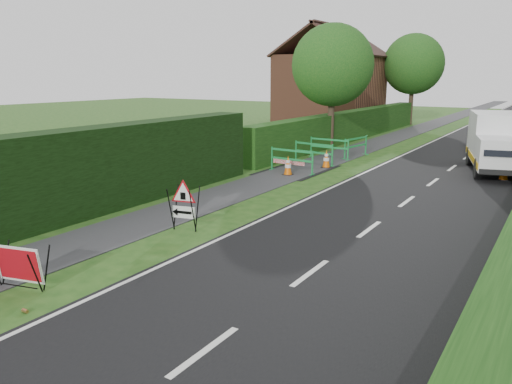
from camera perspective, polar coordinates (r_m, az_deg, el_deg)
The scene contains 21 objects.
ground at distance 10.87m, azimuth -8.23°, elevation -8.26°, with size 120.00×120.00×0.00m, color #1D4714.
road_surface at distance 43.04m, azimuth 26.66°, elevation 6.53°, with size 6.00×90.00×0.02m, color black.
footpath at distance 43.91m, azimuth 19.49°, elevation 7.28°, with size 2.00×90.00×0.02m, color #2D2D30.
hedge_west_near at distance 14.47m, azimuth -23.57°, elevation -3.79°, with size 1.10×18.00×2.50m, color black.
hedge_west_far at distance 32.10m, azimuth 10.69°, elevation 5.89°, with size 1.00×24.00×1.80m, color #14380F.
house_west at distance 41.18m, azimuth 8.47°, elevation 11.58°, with size 7.50×7.40×7.88m.
tree_nw at distance 28.01m, azimuth 8.76°, elevation 14.12°, with size 4.40×4.40×6.70m.
tree_fw at distance 43.16m, azimuth 17.56°, elevation 13.76°, with size 4.80×4.80×7.24m.
red_rect_sign at distance 10.43m, azimuth -25.48°, elevation -7.56°, with size 1.10×0.82×0.85m.
triangle_sign at distance 12.91m, azimuth -8.43°, elevation -1.07°, with size 0.95×0.95×1.15m.
works_van at distance 22.98m, azimuth 26.08°, elevation 5.19°, with size 3.30×5.64×2.42m.
traffic_cone_1 at distance 21.42m, azimuth 26.51°, elevation 2.23°, with size 0.38×0.38×0.79m.
traffic_cone_3 at distance 20.23m, azimuth 3.68°, elevation 3.03°, with size 0.38×0.38×0.79m.
traffic_cone_4 at distance 22.04m, azimuth 8.04°, elevation 3.76°, with size 0.38×0.38×0.79m.
ped_barrier_0 at distance 20.75m, azimuth 4.10°, elevation 3.94°, with size 2.08×0.52×1.00m.
ped_barrier_1 at distance 22.84m, azimuth 6.61°, elevation 4.74°, with size 2.09×0.68×1.00m.
ped_barrier_2 at distance 24.53m, azimuth 8.37°, elevation 5.26°, with size 2.08×0.48×1.00m.
ped_barrier_3 at distance 25.20m, azimuth 11.34°, elevation 5.36°, with size 0.68×2.09×1.00m.
redwhite_plank at distance 21.00m, azimuth 3.74°, elevation 2.31°, with size 1.50×0.04×0.25m, color red.
litter_can at distance 9.60m, azimuth -24.87°, elevation -12.42°, with size 0.07×0.07×0.12m, color #BF7F4C.
hatchback_car at distance 32.88m, azimuth 25.24°, elevation 6.03°, with size 1.35×3.34×1.14m, color white.
Camera 1 is at (6.63, -7.66, 3.95)m, focal length 35.00 mm.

